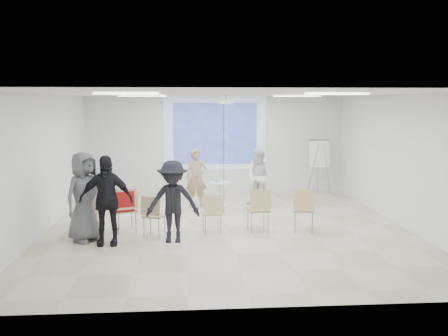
{
  "coord_description": "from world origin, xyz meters",
  "views": [
    {
      "loc": [
        -0.89,
        -11.0,
        2.81
      ],
      "look_at": [
        0.0,
        0.8,
        1.25
      ],
      "focal_mm": 40.0,
      "sensor_mm": 36.0,
      "label": 1
    }
  ],
  "objects": [
    {
      "name": "chair_right_far",
      "position": [
        1.63,
        -0.61,
        0.58
      ],
      "size": [
        0.56,
        0.58,
        0.98
      ],
      "rotation": [
        0.0,
        0.0,
        -0.23
      ],
      "color": "tan",
      "rests_on": "floor"
    },
    {
      "name": "chair_center",
      "position": [
        -0.35,
        -0.56,
        0.52
      ],
      "size": [
        0.46,
        0.48,
        0.87
      ],
      "rotation": [
        0.0,
        0.0,
        0.12
      ],
      "color": "tan",
      "rests_on": "floor"
    },
    {
      "name": "player_left",
      "position": [
        -0.64,
        2.29,
        0.89
      ],
      "size": [
        0.68,
        0.49,
        1.79
      ],
      "primitive_type": "imported",
      "rotation": [
        0.0,
        0.0,
        0.07
      ],
      "color": "tan",
      "rests_on": "floor"
    },
    {
      "name": "projection_halo",
      "position": [
        0.0,
        4.49,
        1.85
      ],
      "size": [
        3.2,
        0.01,
        2.3
      ],
      "primitive_type": "cube",
      "color": "silver",
      "rests_on": "wall_back"
    },
    {
      "name": "controller_right",
      "position": [
        0.91,
        2.53,
        1.18
      ],
      "size": [
        0.1,
        0.13,
        0.04
      ],
      "primitive_type": "cube",
      "rotation": [
        0.0,
        0.0,
        -0.54
      ],
      "color": "white",
      "rests_on": "player_right"
    },
    {
      "name": "fluor_panel_sw",
      "position": [
        -2.0,
        -1.5,
        2.97
      ],
      "size": [
        1.2,
        0.3,
        0.02
      ],
      "primitive_type": "cube",
      "color": "white",
      "rests_on": "ceiling"
    },
    {
      "name": "fluor_panel_ne",
      "position": [
        2.0,
        2.0,
        2.97
      ],
      "size": [
        1.2,
        0.3,
        0.02
      ],
      "primitive_type": "cube",
      "color": "white",
      "rests_on": "ceiling"
    },
    {
      "name": "projection_image",
      "position": [
        0.0,
        4.47,
        1.85
      ],
      "size": [
        2.6,
        0.01,
        1.9
      ],
      "primitive_type": "cube",
      "color": "#3247AB",
      "rests_on": "wall_back"
    },
    {
      "name": "controller_left",
      "position": [
        -0.46,
        2.54,
        1.18
      ],
      "size": [
        0.05,
        0.12,
        0.04
      ],
      "primitive_type": "cube",
      "rotation": [
        0.0,
        0.0,
        0.07
      ],
      "color": "white",
      "rests_on": "player_left"
    },
    {
      "name": "floor",
      "position": [
        0.0,
        0.0,
        -0.05
      ],
      "size": [
        8.0,
        9.0,
        0.1
      ],
      "primitive_type": "cube",
      "color": "beige",
      "rests_on": "ground"
    },
    {
      "name": "audience_left",
      "position": [
        -2.49,
        -1.2,
        1.03
      ],
      "size": [
        1.2,
        0.73,
        2.05
      ],
      "primitive_type": "imported",
      "rotation": [
        0.0,
        0.0,
        -0.01
      ],
      "color": "black",
      "rests_on": "floor"
    },
    {
      "name": "red_jacket",
      "position": [
        -2.24,
        -0.49,
        0.72
      ],
      "size": [
        0.46,
        0.25,
        0.43
      ],
      "primitive_type": "cube",
      "rotation": [
        0.0,
        0.0,
        0.34
      ],
      "color": "#AF1615",
      "rests_on": "chair_left_mid"
    },
    {
      "name": "laptop",
      "position": [
        -1.58,
        -0.62,
        0.47
      ],
      "size": [
        0.38,
        0.33,
        0.03
      ],
      "primitive_type": "imported",
      "rotation": [
        0.0,
        0.0,
        2.81
      ],
      "color": "black",
      "rests_on": "chair_left_inner"
    },
    {
      "name": "chair_far_left",
      "position": [
        -3.01,
        -0.32,
        0.54
      ],
      "size": [
        0.5,
        0.53,
        0.91
      ],
      "rotation": [
        0.0,
        0.0,
        0.18
      ],
      "color": "tan",
      "rests_on": "floor"
    },
    {
      "name": "flipchart_easel",
      "position": [
        3.17,
        3.94,
        1.25
      ],
      "size": [
        0.74,
        0.56,
        1.7
      ],
      "rotation": [
        0.0,
        0.0,
        0.05
      ],
      "color": "gray",
      "rests_on": "floor"
    },
    {
      "name": "audience_mid",
      "position": [
        -1.18,
        -1.11,
        0.94
      ],
      "size": [
        1.26,
        0.74,
        1.88
      ],
      "primitive_type": "imported",
      "rotation": [
        0.0,
        0.0,
        -0.06
      ],
      "color": "black",
      "rests_on": "floor"
    },
    {
      "name": "fluor_panel_se",
      "position": [
        2.0,
        -1.5,
        2.97
      ],
      "size": [
        1.2,
        0.3,
        0.02
      ],
      "primitive_type": "cube",
      "color": "white",
      "rests_on": "ceiling"
    },
    {
      "name": "chair_left_inner",
      "position": [
        -1.61,
        -0.72,
        0.52
      ],
      "size": [
        0.54,
        0.56,
        0.88
      ],
      "rotation": [
        0.0,
        0.0,
        -0.34
      ],
      "color": "tan",
      "rests_on": "floor"
    },
    {
      "name": "fluor_panel_nw",
      "position": [
        -2.0,
        2.0,
        2.97
      ],
      "size": [
        1.2,
        0.3,
        0.02
      ],
      "primitive_type": "cube",
      "color": "white",
      "rests_on": "ceiling"
    },
    {
      "name": "player_right",
      "position": [
        1.09,
        2.28,
        0.88
      ],
      "size": [
        1.07,
        1.01,
        1.75
      ],
      "primitive_type": "imported",
      "rotation": [
        0.0,
        0.0,
        -0.54
      ],
      "color": "white",
      "rests_on": "floor"
    },
    {
      "name": "ceiling_projector",
      "position": [
        0.1,
        1.49,
        2.69
      ],
      "size": [
        0.3,
        0.25,
        3.0
      ],
      "color": "white",
      "rests_on": "ceiling"
    },
    {
      "name": "chair_left_mid",
      "position": [
        -2.21,
        -0.35,
        0.58
      ],
      "size": [
        0.6,
        0.62,
        0.99
      ],
      "rotation": [
        0.0,
        0.0,
        0.34
      ],
      "color": "tan",
      "rests_on": "floor"
    },
    {
      "name": "wall_back",
      "position": [
        0.0,
        4.55,
        1.5
      ],
      "size": [
        8.0,
        0.1,
        3.0
      ],
      "primitive_type": "cube",
      "color": "silver",
      "rests_on": "floor"
    },
    {
      "name": "audience_outer",
      "position": [
        -2.96,
        -0.9,
        1.03
      ],
      "size": [
        1.16,
        1.19,
        2.05
      ],
      "primitive_type": "imported",
      "rotation": [
        0.0,
        0.0,
        0.84
      ],
      "color": "slate",
      "rests_on": "floor"
    },
    {
      "name": "wall_right",
      "position": [
        4.05,
        0.0,
        1.5
      ],
      "size": [
        0.1,
        9.0,
        3.0
      ],
      "primitive_type": "cube",
      "color": "silver",
      "rests_on": "floor"
    },
    {
      "name": "wall_left",
      "position": [
        -4.05,
        0.0,
        1.5
      ],
      "size": [
        0.1,
        9.0,
        3.0
      ],
      "primitive_type": "cube",
      "color": "silver",
      "rests_on": "floor"
    },
    {
      "name": "pedestal_table",
      "position": [
        -0.0,
        2.19,
        0.39
      ],
      "size": [
        0.64,
        0.64,
        0.7
      ],
      "rotation": [
        0.0,
        0.0,
        -0.13
      ],
      "color": "white",
      "rests_on": "floor"
    },
    {
      "name": "ceiling",
      "position": [
        0.0,
        0.0,
        3.05
      ],
      "size": [
        8.0,
        9.0,
        0.1
      ],
      "primitive_type": "cube",
      "color": "white",
      "rests_on": "wall_back"
    },
    {
      "name": "chair_right_inner",
      "position": [
        0.66,
        -0.52,
        0.57
      ],
      "size": [
        0.5,
        0.53,
        0.97
      ],
      "rotation": [
        0.0,
        0.0,
        0.1
      ],
      "color": "tan",
      "rests_on": "floor"
    },
    {
      "name": "av_cart",
      "position": [
        -3.58,
        3.52,
        0.36
      ],
      "size": [
        0.61,
        0.54,
        0.79
      ],
      "rotation": [
        0.0,
        0.0,
        -0.25
      ],
      "color": "black",
      "rests_on": "floor"
    }
  ]
}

